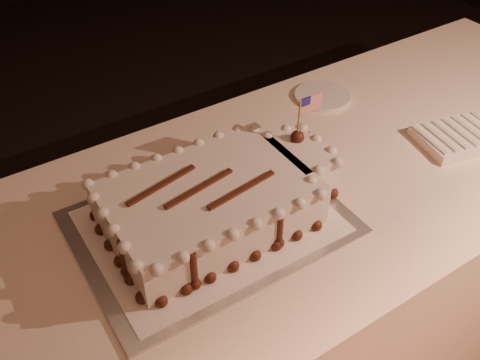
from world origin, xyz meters
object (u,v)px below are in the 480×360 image
banquet_table (264,291)px  side_plate (322,96)px  cake_board (210,223)px  napkin_stack (458,137)px  sheet_cake (221,199)px

banquet_table → side_plate: side_plate is taller
cake_board → side_plate: (0.55, 0.27, 0.00)m
banquet_table → cake_board: 0.42m
cake_board → napkin_stack: 0.71m
sheet_cake → cake_board: bearing=179.7°
banquet_table → napkin_stack: bearing=-11.4°
napkin_stack → side_plate: size_ratio=1.45×
side_plate → banquet_table: bearing=-145.9°
cake_board → sheet_cake: bearing=0.4°
napkin_stack → cake_board: bearing=172.3°
cake_board → sheet_cake: sheet_cake is taller
cake_board → side_plate: 0.61m
cake_board → banquet_table: bearing=5.4°
napkin_stack → side_plate: napkin_stack is taller
sheet_cake → side_plate: sheet_cake is taller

